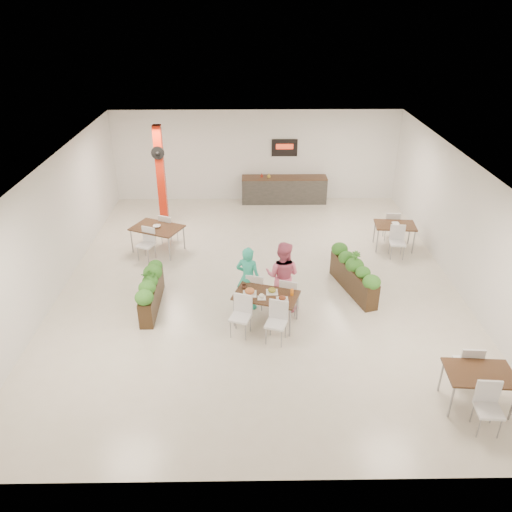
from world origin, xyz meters
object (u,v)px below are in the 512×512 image
at_px(service_counter, 284,189).
at_px(side_table_b, 395,228).
at_px(diner_woman, 282,276).
at_px(diner_man, 248,278).
at_px(planter_left, 151,288).
at_px(side_table_c, 479,378).
at_px(side_table_a, 157,231).
at_px(main_table, 266,299).
at_px(red_column, 161,175).
at_px(planter_right, 354,273).

height_order(service_counter, side_table_b, service_counter).
xyz_separation_m(diner_woman, side_table_b, (3.46, 3.09, -0.23)).
bearing_deg(service_counter, diner_man, -100.66).
bearing_deg(planter_left, side_table_c, -27.53).
bearing_deg(diner_woman, side_table_a, -23.07).
bearing_deg(side_table_b, main_table, -130.43).
bearing_deg(side_table_a, side_table_c, -18.87).
bearing_deg(planter_left, side_table_b, 24.97).
bearing_deg(diner_man, side_table_b, -125.66).
relative_size(red_column, planter_right, 1.58).
relative_size(planter_left, side_table_c, 1.19).
bearing_deg(planter_right, planter_left, -172.34).
bearing_deg(diner_woman, main_table, 76.13).
xyz_separation_m(diner_man, planter_right, (2.63, 0.70, -0.28)).
bearing_deg(red_column, side_table_b, -14.99).
height_order(red_column, side_table_c, red_column).
relative_size(diner_woman, side_table_a, 1.03).
xyz_separation_m(main_table, diner_man, (-0.39, 0.65, 0.16)).
height_order(red_column, diner_woman, red_column).
distance_m(service_counter, side_table_a, 5.45).
xyz_separation_m(red_column, diner_woman, (3.51, -4.96, -0.79)).
bearing_deg(side_table_b, side_table_c, -86.07).
distance_m(diner_man, diner_woman, 0.80).
relative_size(service_counter, diner_man, 1.89).
bearing_deg(side_table_c, diner_woman, 139.34).
distance_m(main_table, planter_left, 2.77).
xyz_separation_m(red_column, side_table_c, (6.80, -8.23, -1.02)).
xyz_separation_m(red_column, planter_right, (5.34, -4.25, -1.13)).
bearing_deg(planter_right, side_table_b, 55.67).
bearing_deg(planter_right, diner_woman, -158.96).
height_order(main_table, diner_woman, diner_woman).
bearing_deg(red_column, diner_woman, -54.66).
xyz_separation_m(main_table, side_table_b, (3.87, 3.74, -0.01)).
bearing_deg(main_table, diner_woman, 57.77).
distance_m(diner_woman, side_table_a, 4.55).
relative_size(side_table_a, side_table_b, 1.00).
height_order(service_counter, side_table_a, service_counter).
height_order(side_table_a, side_table_b, same).
xyz_separation_m(service_counter, diner_man, (-1.28, -6.82, 0.30)).
bearing_deg(side_table_c, planter_right, 114.38).
bearing_deg(diner_man, side_table_a, -30.72).
bearing_deg(planter_right, service_counter, 102.38).
height_order(main_table, planter_left, planter_left).
height_order(main_table, planter_right, planter_right).
relative_size(red_column, service_counter, 1.07).
relative_size(diner_man, planter_left, 0.81).
bearing_deg(main_table, side_table_c, -35.44).
bearing_deg(side_table_b, side_table_a, -173.78).
bearing_deg(planter_right, diner_man, -165.02).
distance_m(diner_woman, side_table_c, 4.64).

